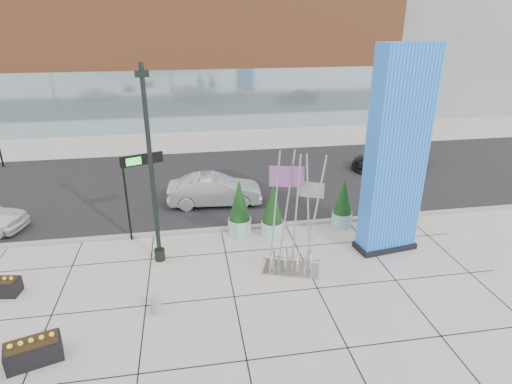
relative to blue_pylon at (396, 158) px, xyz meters
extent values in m
plane|color=#9E9991|center=(-7.63, -1.34, -3.96)|extent=(160.00, 160.00, 0.00)
cube|color=black|center=(-7.63, 8.66, -3.95)|extent=(80.00, 12.00, 0.02)
cube|color=gray|center=(-7.63, 2.66, -3.90)|extent=(80.00, 0.30, 0.12)
cube|color=#9A542C|center=(-6.63, 25.66, 1.54)|extent=(34.00, 10.00, 11.00)
cube|color=#8CA5B2|center=(-6.63, 20.86, -1.46)|extent=(34.00, 0.60, 5.00)
cube|color=slate|center=(18.37, 30.66, 5.04)|extent=(20.00, 18.00, 18.00)
cube|color=blue|center=(0.00, 0.00, 0.14)|extent=(2.39, 1.25, 8.19)
cube|color=black|center=(0.00, 0.00, -3.84)|extent=(2.60, 1.46, 0.23)
cylinder|color=black|center=(-9.26, 0.57, -0.15)|extent=(0.17, 0.17, 7.61)
cylinder|color=black|center=(-9.26, 0.57, -3.72)|extent=(0.42, 0.42, 0.48)
cube|color=black|center=(-9.26, 0.57, 3.27)|extent=(0.50, 0.27, 0.21)
cube|color=#A6A9AB|center=(-4.26, -1.01, -3.93)|extent=(2.32, 1.67, 0.06)
cylinder|color=#A6A9AB|center=(-4.92, -1.20, -1.58)|extent=(0.08, 0.08, 4.76)
cylinder|color=#A6A9AB|center=(-4.54, -0.87, -1.58)|extent=(0.08, 0.08, 4.76)
cylinder|color=#A6A9AB|center=(-4.16, -1.11, -1.58)|extent=(0.08, 0.08, 4.76)
cylinder|color=#A6A9AB|center=(-3.74, -0.82, -1.58)|extent=(0.08, 0.08, 4.76)
cylinder|color=#A6A9AB|center=(-3.50, -1.25, -1.58)|extent=(0.08, 0.08, 4.76)
torus|color=#A6A9AB|center=(-4.97, -1.11, -3.50)|extent=(0.35, 0.84, 0.87)
torus|color=#A6A9AB|center=(-4.50, -0.92, -3.50)|extent=(0.35, 0.84, 0.87)
torus|color=#A6A9AB|center=(-4.02, -1.11, -3.50)|extent=(0.35, 0.84, 0.87)
torus|color=#A6A9AB|center=(-3.54, -0.92, -3.50)|extent=(0.35, 0.84, 0.87)
cube|color=red|center=(-4.54, -1.01, -0.15)|extent=(1.21, 0.37, 0.76)
cube|color=#A6A9AB|center=(-3.69, -0.92, -0.63)|extent=(0.88, 0.44, 0.57)
cylinder|color=gray|center=(-9.25, -2.79, -3.61)|extent=(0.35, 0.35, 0.68)
cylinder|color=black|center=(-10.55, 2.46, -2.10)|extent=(0.09, 0.09, 3.71)
cube|color=black|center=(-9.75, 2.46, -0.42)|extent=(1.72, 0.74, 0.44)
cube|color=#19D833|center=(-10.11, 2.36, -0.42)|extent=(0.59, 0.22, 0.31)
cylinder|color=#93C4C7|center=(-1.07, 2.26, -3.63)|extent=(0.92, 0.92, 0.65)
cylinder|color=black|center=(-1.07, 2.26, -3.31)|extent=(0.85, 0.85, 0.06)
cone|color=black|center=(-1.07, 2.26, -2.48)|extent=(0.83, 0.83, 1.66)
cylinder|color=#93C4C7|center=(-4.43, 1.84, -3.61)|extent=(0.98, 0.98, 0.69)
cylinder|color=black|center=(-4.43, 1.84, -3.27)|extent=(0.90, 0.90, 0.06)
cone|color=black|center=(-4.43, 1.84, -2.39)|extent=(0.88, 0.88, 1.76)
cylinder|color=#93C4C7|center=(-5.83, 2.26, -3.60)|extent=(1.02, 1.02, 0.72)
cylinder|color=black|center=(-5.83, 2.26, -3.24)|extent=(0.94, 0.94, 0.06)
cone|color=black|center=(-5.83, 2.26, -2.32)|extent=(0.92, 0.92, 1.84)
cube|color=black|center=(-14.66, -0.82, -3.68)|extent=(1.36, 0.83, 0.55)
cube|color=black|center=(-12.52, -4.36, -3.64)|extent=(1.62, 1.14, 0.63)
cube|color=black|center=(-12.52, -4.36, -3.31)|extent=(1.49, 1.01, 0.06)
imported|color=#9D9FA5|center=(-6.67, 5.58, -3.18)|extent=(4.80, 1.95, 1.55)
imported|color=black|center=(4.52, 9.27, -3.27)|extent=(4.87, 2.36, 1.37)
camera|label=1|loc=(-7.91, -14.59, 5.13)|focal=30.00mm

